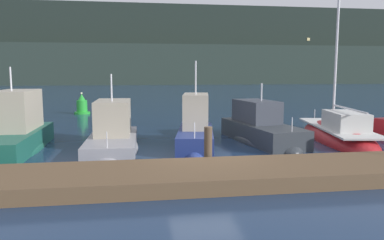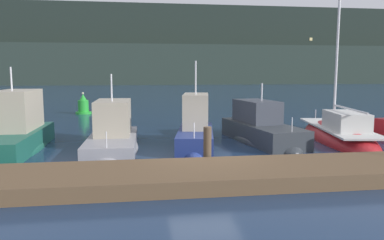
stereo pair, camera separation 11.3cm
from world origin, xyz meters
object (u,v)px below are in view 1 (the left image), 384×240
motorboat_berth_3 (15,139)px  channel_buoy (82,106)px  sailboat_berth_7 (338,137)px  motorboat_berth_5 (196,138)px  motorboat_berth_4 (113,140)px  motorboat_berth_6 (261,135)px

motorboat_berth_3 → channel_buoy: bearing=86.3°
motorboat_berth_3 → sailboat_berth_7: size_ratio=0.55×
motorboat_berth_3 → motorboat_berth_5: 7.71m
motorboat_berth_3 → motorboat_berth_5: size_ratio=1.23×
motorboat_berth_4 → channel_buoy: 14.43m
motorboat_berth_3 → motorboat_berth_4: motorboat_berth_3 is taller
motorboat_berth_4 → sailboat_berth_7: (10.79, 0.51, -0.22)m
motorboat_berth_3 → motorboat_berth_4: 4.10m
motorboat_berth_3 → channel_buoy: motorboat_berth_3 is taller
sailboat_berth_7 → motorboat_berth_3: bearing=-178.9°
motorboat_berth_4 → sailboat_berth_7: size_ratio=0.51×
motorboat_berth_4 → sailboat_berth_7: 10.80m
motorboat_berth_4 → channel_buoy: motorboat_berth_4 is taller
sailboat_berth_7 → channel_buoy: (-14.00, 13.55, 0.47)m
motorboat_berth_6 → channel_buoy: size_ratio=3.68×
motorboat_berth_6 → motorboat_berth_5: bearing=-165.4°
motorboat_berth_3 → motorboat_berth_6: bearing=2.0°
motorboat_berth_5 → channel_buoy: motorboat_berth_5 is taller
channel_buoy → motorboat_berth_3: bearing=-93.7°
motorboat_berth_6 → sailboat_berth_7: bearing=-1.4°
motorboat_berth_5 → channel_buoy: bearing=115.4°
motorboat_berth_3 → motorboat_berth_5: bearing=-3.5°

